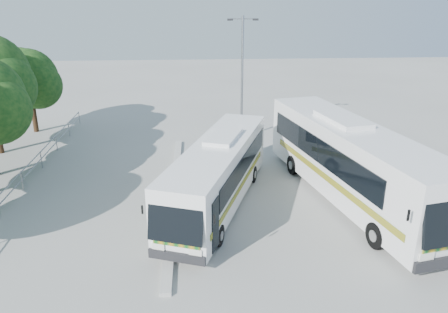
{
  "coord_description": "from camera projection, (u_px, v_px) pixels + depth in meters",
  "views": [
    {
      "loc": [
        -1.19,
        -17.95,
        9.35
      ],
      "look_at": [
        0.24,
        2.67,
        1.66
      ],
      "focal_mm": 35.0,
      "sensor_mm": 36.0,
      "label": 1
    }
  ],
  "objects": [
    {
      "name": "railing",
      "position": [
        28.0,
        169.0,
        22.95
      ],
      "size": [
        0.06,
        22.0,
        1.0
      ],
      "color": "gray",
      "rests_on": "ground"
    },
    {
      "name": "lamppost",
      "position": [
        242.0,
        73.0,
        28.73
      ],
      "size": [
        1.98,
        0.22,
        8.12
      ],
      "rotation": [
        0.0,
        0.0,
        0.02
      ],
      "color": "#92959A",
      "rests_on": "ground"
    },
    {
      "name": "kerb_divider",
      "position": [
        174.0,
        192.0,
        21.81
      ],
      "size": [
        0.4,
        16.0,
        0.15
      ],
      "primitive_type": "cube",
      "color": "#B2B2AD",
      "rests_on": "ground"
    },
    {
      "name": "coach_main",
      "position": [
        218.0,
        172.0,
        20.11
      ],
      "size": [
        5.65,
        10.96,
        3.02
      ],
      "rotation": [
        0.0,
        0.0,
        -0.34
      ],
      "color": "white",
      "rests_on": "ground"
    },
    {
      "name": "tree_far_e",
      "position": [
        29.0,
        78.0,
        30.37
      ],
      "size": [
        4.54,
        4.28,
        5.92
      ],
      "color": "#382314",
      "rests_on": "ground"
    },
    {
      "name": "coach_adjacent",
      "position": [
        351.0,
        161.0,
        20.53
      ],
      "size": [
        5.24,
        13.36,
        3.64
      ],
      "rotation": [
        0.0,
        0.0,
        0.21
      ],
      "color": "silver",
      "rests_on": "ground"
    },
    {
      "name": "ground",
      "position": [
        223.0,
        210.0,
        20.12
      ],
      "size": [
        100.0,
        100.0,
        0.0
      ],
      "primitive_type": "plane",
      "color": "#A0A09B",
      "rests_on": "ground"
    }
  ]
}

